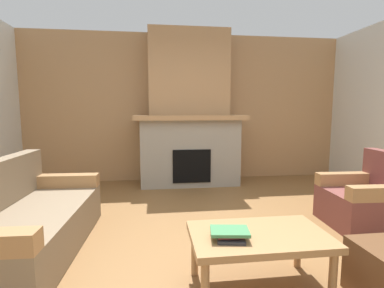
# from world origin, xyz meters

# --- Properties ---
(ground) EXTENTS (9.00, 9.00, 0.00)m
(ground) POSITION_xyz_m (0.00, 0.00, 0.00)
(ground) COLOR brown
(wall_back_wood_panel) EXTENTS (6.00, 0.12, 2.70)m
(wall_back_wood_panel) POSITION_xyz_m (0.00, 3.00, 1.35)
(wall_back_wood_panel) COLOR tan
(wall_back_wood_panel) RESTS_ON ground
(fireplace) EXTENTS (1.90, 0.82, 2.70)m
(fireplace) POSITION_xyz_m (0.00, 2.62, 1.16)
(fireplace) COLOR gray
(fireplace) RESTS_ON ground
(couch) EXTENTS (0.92, 1.83, 0.85)m
(couch) POSITION_xyz_m (-1.81, 0.26, 0.29)
(couch) COLOR #847056
(couch) RESTS_ON ground
(armchair) EXTENTS (0.80, 0.80, 0.85)m
(armchair) POSITION_xyz_m (1.77, 0.42, 0.29)
(armchair) COLOR brown
(armchair) RESTS_ON ground
(coffee_table) EXTENTS (1.00, 0.60, 0.43)m
(coffee_table) POSITION_xyz_m (0.13, -0.54, 0.38)
(coffee_table) COLOR #A87A4C
(coffee_table) RESTS_ON ground
(book_stack_near_edge) EXTENTS (0.29, 0.24, 0.07)m
(book_stack_near_edge) POSITION_xyz_m (-0.10, -0.60, 0.46)
(book_stack_near_edge) COLOR #2D2D33
(book_stack_near_edge) RESTS_ON coffee_table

